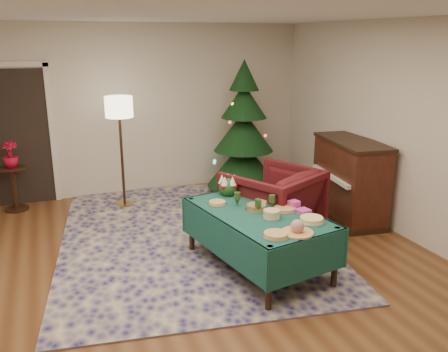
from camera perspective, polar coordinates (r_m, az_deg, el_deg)
name	(u,v)px	position (r m, az deg, el deg)	size (l,w,h in m)	color
room_shell	(186,163)	(4.40, -4.61, 1.58)	(7.00, 7.00, 7.00)	#593319
doorway	(17,134)	(7.71, -23.69, 4.69)	(1.08, 0.04, 2.16)	black
rug	(190,235)	(6.20, -4.12, -7.06)	(3.20, 4.20, 0.02)	#171654
buffet_table	(258,223)	(5.18, 4.11, -5.69)	(1.29, 1.85, 0.66)	black
platter_0	(276,235)	(4.52, 6.24, -7.05)	(0.27, 0.27, 0.04)	silver
platter_1	(297,228)	(4.60, 8.82, -6.26)	(0.32, 0.32, 0.14)	silver
platter_2	(312,220)	(4.91, 10.49, -5.21)	(0.27, 0.27, 0.05)	silver
platter_3	(272,214)	(4.95, 5.74, -4.61)	(0.20, 0.20, 0.09)	silver
platter_4	(285,209)	(5.19, 7.32, -3.97)	(0.27, 0.27, 0.04)	silver
platter_5	(256,208)	(5.17, 3.91, -3.81)	(0.25, 0.25, 0.06)	silver
platter_6	(267,199)	(5.48, 5.16, -2.78)	(0.27, 0.27, 0.04)	silver
platter_7	(217,203)	(5.34, -0.81, -3.26)	(0.22, 0.22, 0.04)	silver
goblet_0	(237,199)	(5.28, 1.60, -2.73)	(0.07, 0.07, 0.15)	#2D471E
goblet_1	(272,201)	(5.22, 5.80, -3.04)	(0.07, 0.07, 0.15)	#2D471E
goblet_2	(258,206)	(5.07, 4.13, -3.59)	(0.07, 0.07, 0.15)	#2D471E
napkin_stack	(303,211)	(5.17, 9.52, -4.16)	(0.13, 0.13, 0.04)	#D13AA7
gift_box	(294,205)	(5.26, 8.40, -3.43)	(0.11, 0.11, 0.09)	#EF42A3
centerpiece	(228,186)	(5.63, 0.52, -1.16)	(0.24, 0.24, 0.27)	#1E4C1E
armchair	(272,201)	(5.93, 5.83, -3.02)	(0.99, 0.93, 1.02)	#4B1014
floor_lamp	(119,114)	(7.09, -12.49, 7.32)	(0.40, 0.40, 1.66)	#A57F3F
side_table	(15,189)	(7.62, -23.87, -1.49)	(0.37, 0.37, 0.66)	black
potted_plant	(11,160)	(7.51, -24.26, 1.75)	(0.21, 0.38, 0.21)	#AC0C27
christmas_tree	(244,134)	(7.70, 2.37, 5.06)	(1.55, 1.55, 2.15)	black
piano	(350,181)	(6.83, 14.87, -0.53)	(0.77, 1.37, 1.13)	black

